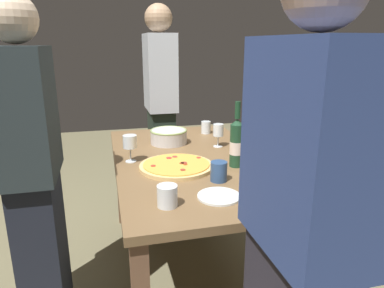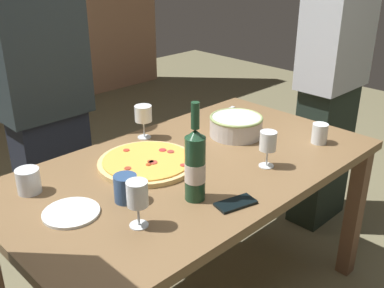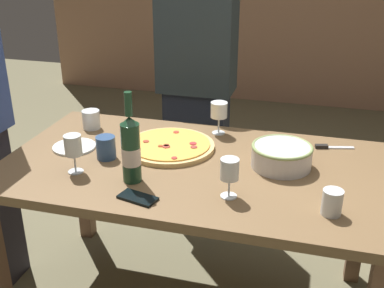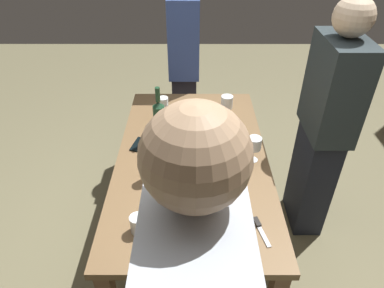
% 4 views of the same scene
% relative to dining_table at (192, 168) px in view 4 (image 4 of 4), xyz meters
% --- Properties ---
extents(ground_plane, '(8.00, 8.00, 0.00)m').
position_rel_dining_table_xyz_m(ground_plane, '(0.00, 0.00, -0.66)').
color(ground_plane, '#706A4C').
extents(dining_table, '(1.60, 0.90, 0.75)m').
position_rel_dining_table_xyz_m(dining_table, '(0.00, 0.00, 0.00)').
color(dining_table, brown).
rests_on(dining_table, ground).
extents(pizza, '(0.41, 0.41, 0.03)m').
position_rel_dining_table_xyz_m(pizza, '(-0.14, 0.12, 0.11)').
color(pizza, '#E0B873').
rests_on(pizza, dining_table).
extents(serving_bowl, '(0.25, 0.25, 0.10)m').
position_rel_dining_table_xyz_m(serving_bowl, '(0.36, 0.07, 0.15)').
color(serving_bowl, silver).
rests_on(serving_bowl, dining_table).
extents(wine_bottle, '(0.07, 0.07, 0.36)m').
position_rel_dining_table_xyz_m(wine_bottle, '(-0.19, -0.20, 0.23)').
color(wine_bottle, '#1D4229').
rests_on(wine_bottle, dining_table).
extents(wine_glass_near_pizza, '(0.07, 0.07, 0.15)m').
position_rel_dining_table_xyz_m(wine_glass_near_pizza, '(0.20, -0.23, 0.20)').
color(wine_glass_near_pizza, white).
rests_on(wine_glass_near_pizza, dining_table).
extents(wine_glass_by_bottle, '(0.08, 0.08, 0.16)m').
position_rel_dining_table_xyz_m(wine_glass_by_bottle, '(0.04, 0.36, 0.21)').
color(wine_glass_by_bottle, white).
rests_on(wine_glass_by_bottle, dining_table).
extents(wine_glass_far_left, '(0.07, 0.07, 0.16)m').
position_rel_dining_table_xyz_m(wine_glass_far_left, '(-0.44, -0.20, 0.20)').
color(wine_glass_far_left, white).
rests_on(wine_glass_far_left, dining_table).
extents(cup_amber, '(0.08, 0.08, 0.10)m').
position_rel_dining_table_xyz_m(cup_amber, '(-0.37, -0.04, 0.14)').
color(cup_amber, navy).
rests_on(cup_amber, dining_table).
extents(cup_ceramic, '(0.07, 0.07, 0.09)m').
position_rel_dining_table_xyz_m(cup_ceramic, '(0.57, -0.25, 0.14)').
color(cup_ceramic, white).
rests_on(cup_ceramic, dining_table).
extents(cup_spare, '(0.09, 0.09, 0.09)m').
position_rel_dining_table_xyz_m(cup_spare, '(-0.59, 0.25, 0.14)').
color(cup_spare, white).
rests_on(cup_spare, dining_table).
extents(side_plate, '(0.19, 0.19, 0.01)m').
position_rel_dining_table_xyz_m(side_plate, '(-0.56, 0.02, 0.10)').
color(side_plate, white).
rests_on(side_plate, dining_table).
extents(cell_phone, '(0.16, 0.10, 0.01)m').
position_rel_dining_table_xyz_m(cell_phone, '(-0.11, -0.33, 0.10)').
color(cell_phone, black).
rests_on(cell_phone, dining_table).
extents(pizza_knife, '(0.17, 0.06, 0.02)m').
position_rel_dining_table_xyz_m(pizza_knife, '(0.55, 0.32, 0.10)').
color(pizza_knife, silver).
rests_on(pizza_knife, dining_table).
extents(person_guest_left, '(0.43, 0.24, 1.62)m').
position_rel_dining_table_xyz_m(person_guest_left, '(-0.20, 0.84, 0.16)').
color(person_guest_left, '#1D212D').
rests_on(person_guest_left, ground).
extents(person_guest_right, '(0.43, 0.24, 1.66)m').
position_rel_dining_table_xyz_m(person_guest_right, '(-1.09, -0.07, 0.18)').
color(person_guest_right, '#2A2833').
rests_on(person_guest_right, ground).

